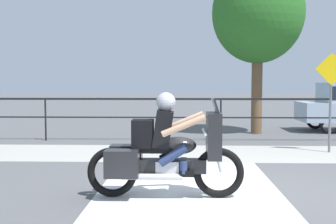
% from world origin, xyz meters
% --- Properties ---
extents(ground_plane, '(120.00, 120.00, 0.00)m').
position_xyz_m(ground_plane, '(0.00, 0.00, 0.00)').
color(ground_plane, '#565659').
extents(sidewalk_band, '(44.00, 2.40, 0.01)m').
position_xyz_m(sidewalk_band, '(0.00, 3.40, 0.01)').
color(sidewalk_band, '#A8A59E').
rests_on(sidewalk_band, ground).
extents(crosswalk_band, '(2.84, 6.00, 0.01)m').
position_xyz_m(crosswalk_band, '(-1.02, -0.20, 0.00)').
color(crosswalk_band, silver).
rests_on(crosswalk_band, ground).
extents(fence_railing, '(36.00, 0.05, 1.25)m').
position_xyz_m(fence_railing, '(0.00, 5.49, 0.98)').
color(fence_railing, black).
rests_on(fence_railing, ground).
extents(motorcycle, '(2.32, 0.76, 1.56)m').
position_xyz_m(motorcycle, '(-1.39, -0.48, 0.70)').
color(motorcycle, black).
rests_on(motorcycle, ground).
extents(street_sign, '(0.77, 0.06, 2.41)m').
position_xyz_m(street_sign, '(2.45, 3.60, 1.53)').
color(street_sign, slate).
rests_on(street_sign, ground).
extents(tree_behind_sign, '(2.99, 2.99, 5.62)m').
position_xyz_m(tree_behind_sign, '(1.36, 7.39, 3.94)').
color(tree_behind_sign, brown).
rests_on(tree_behind_sign, ground).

